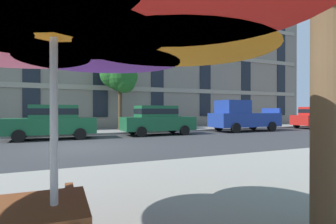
# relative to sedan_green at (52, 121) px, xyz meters

# --- Properties ---
(ground_plane) EXTENTS (120.00, 120.00, 0.00)m
(ground_plane) POSITION_rel_sedan_green_xyz_m (1.09, -3.70, -0.95)
(ground_plane) COLOR #38383A
(sidewalk_far) EXTENTS (56.00, 3.60, 0.12)m
(sidewalk_far) POSITION_rel_sedan_green_xyz_m (1.09, 3.10, -0.89)
(sidewalk_far) COLOR gray
(sidewalk_far) RESTS_ON ground
(apartment_building) EXTENTS (46.22, 12.08, 12.80)m
(apartment_building) POSITION_rel_sedan_green_xyz_m (1.09, 11.29, 5.45)
(apartment_building) COLOR gray
(apartment_building) RESTS_ON ground
(sedan_green) EXTENTS (4.40, 1.98, 1.78)m
(sedan_green) POSITION_rel_sedan_green_xyz_m (0.00, 0.00, 0.00)
(sedan_green) COLOR #195933
(sedan_green) RESTS_ON ground
(sedan_green_midblock) EXTENTS (4.40, 1.98, 1.78)m
(sedan_green_midblock) POSITION_rel_sedan_green_xyz_m (5.89, 0.00, 0.00)
(sedan_green_midblock) COLOR #195933
(sedan_green_midblock) RESTS_ON ground
(pickup_blue) EXTENTS (5.10, 2.12, 2.20)m
(pickup_blue) POSITION_rel_sedan_green_xyz_m (12.42, 0.00, 0.08)
(pickup_blue) COLOR navy
(pickup_blue) RESTS_ON ground
(sedan_red) EXTENTS (4.40, 1.98, 1.78)m
(sedan_red) POSITION_rel_sedan_green_xyz_m (20.20, 0.00, 0.00)
(sedan_red) COLOR #B21E19
(sedan_red) RESTS_ON ground
(street_tree_middle) EXTENTS (2.63, 2.48, 5.20)m
(street_tree_middle) POSITION_rel_sedan_green_xyz_m (4.43, 3.56, 2.98)
(street_tree_middle) COLOR #4C3823
(street_tree_middle) RESTS_ON ground
(patio_umbrella) EXTENTS (3.96, 3.67, 2.56)m
(patio_umbrella) POSITION_rel_sedan_green_xyz_m (-0.07, -12.70, 1.33)
(patio_umbrella) COLOR silver
(patio_umbrella) RESTS_ON ground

